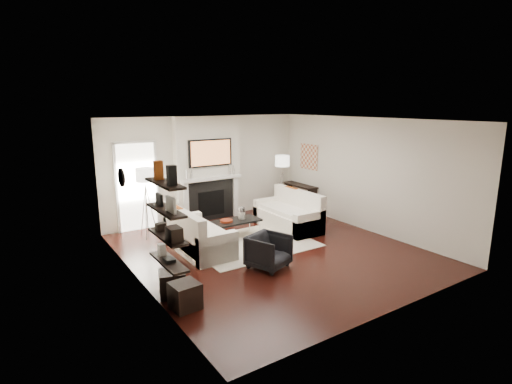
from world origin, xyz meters
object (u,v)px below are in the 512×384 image
coffee_table (236,221)px  ottoman_near (172,283)px  lamp_left_shade (145,175)px  loveseat_left_base (199,241)px  armchair (269,250)px  loveseat_right_base (288,220)px  lamp_right_shade (282,161)px

coffee_table → ottoman_near: size_ratio=2.75×
lamp_left_shade → coffee_table: bearing=-36.1°
loveseat_left_base → lamp_left_shade: (-0.58, 1.50, 1.24)m
coffee_table → ottoman_near: (-2.27, -1.83, -0.20)m
loveseat_left_base → lamp_left_shade: lamp_left_shade is taller
armchair → loveseat_left_base: bearing=95.1°
coffee_table → lamp_left_shade: lamp_left_shade is taller
loveseat_left_base → coffee_table: (1.07, 0.29, 0.19)m
loveseat_right_base → lamp_right_shade: bearing=58.3°
loveseat_left_base → armchair: armchair is taller
coffee_table → lamp_left_shade: size_ratio=2.75×
ottoman_near → lamp_right_shade: bearing=34.3°
coffee_table → lamp_right_shade: lamp_right_shade is taller
coffee_table → armchair: 1.81m
coffee_table → lamp_right_shade: (2.25, 1.26, 1.05)m
loveseat_right_base → armchair: (-1.76, -1.70, 0.14)m
coffee_table → ottoman_near: 2.92m
armchair → lamp_right_shade: lamp_right_shade is taller
loveseat_left_base → ottoman_near: (-1.20, -1.53, -0.01)m
coffee_table → armchair: bearing=-101.0°
loveseat_right_base → lamp_left_shade: bearing=157.3°
loveseat_left_base → ottoman_near: loveseat_left_base is taller
lamp_left_shade → lamp_right_shade: bearing=0.8°
ottoman_near → armchair: bearing=1.4°
loveseat_left_base → lamp_right_shade: size_ratio=4.50×
loveseat_right_base → coffee_table: (-1.42, 0.08, 0.19)m
loveseat_right_base → armchair: size_ratio=2.59×
coffee_table → armchair: size_ratio=1.58×
loveseat_left_base → loveseat_right_base: bearing=4.9°
armchair → lamp_left_shade: 3.44m
lamp_right_shade → ottoman_near: 5.62m
loveseat_right_base → lamp_left_shade: size_ratio=4.50×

